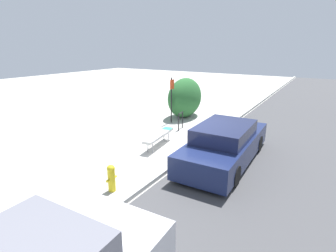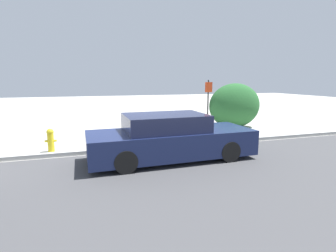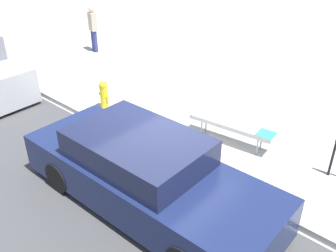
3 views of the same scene
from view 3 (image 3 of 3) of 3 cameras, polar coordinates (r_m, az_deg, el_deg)
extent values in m
plane|color=#ADAAA3|center=(7.91, 0.14, -5.10)|extent=(60.00, 60.00, 0.00)
cube|color=#A8A8A3|center=(7.87, 0.14, -4.71)|extent=(60.00, 0.20, 0.13)
cylinder|color=#99999E|center=(8.66, 5.15, -0.28)|extent=(0.04, 0.04, 0.40)
cylinder|color=#99999E|center=(8.18, 13.44, -3.06)|extent=(0.04, 0.04, 0.40)
cylinder|color=#99999E|center=(8.82, 5.82, 0.25)|extent=(0.04, 0.04, 0.40)
cylinder|color=#99999E|center=(8.34, 13.99, -2.44)|extent=(0.04, 0.04, 0.40)
cube|color=silver|center=(8.35, 9.63, 0.13)|extent=(1.99, 0.59, 0.10)
cube|color=teal|center=(8.07, 14.72, -1.16)|extent=(0.40, 0.40, 0.01)
cylinder|color=black|center=(7.91, 23.75, -4.50)|extent=(0.05, 0.05, 0.80)
cylinder|color=gold|center=(9.98, -9.70, 4.29)|extent=(0.20, 0.20, 0.60)
sphere|color=gold|center=(9.83, -9.88, 6.15)|extent=(0.22, 0.22, 0.22)
cylinder|color=gold|center=(10.05, -10.24, 4.82)|extent=(0.08, 0.07, 0.07)
cylinder|color=gold|center=(9.85, -9.21, 4.38)|extent=(0.08, 0.07, 0.07)
cylinder|color=navy|center=(14.50, -11.29, 12.68)|extent=(0.15, 0.15, 0.78)
cylinder|color=navy|center=(14.35, -11.03, 12.52)|extent=(0.15, 0.15, 0.78)
cube|color=#B7AD99|center=(14.23, -11.44, 15.35)|extent=(0.42, 0.30, 0.65)
sphere|color=beige|center=(14.13, -11.63, 17.05)|extent=(0.22, 0.22, 0.22)
cylinder|color=black|center=(6.50, 11.63, -11.56)|extent=(0.60, 0.19, 0.60)
cylinder|color=black|center=(7.98, -6.95, -2.43)|extent=(0.60, 0.19, 0.60)
cylinder|color=black|center=(7.22, -16.26, -7.47)|extent=(0.60, 0.19, 0.60)
cube|color=#19234C|center=(6.53, -3.20, -8.35)|extent=(4.82, 1.83, 0.72)
cube|color=#1A203E|center=(6.30, -4.61, -3.39)|extent=(2.33, 1.61, 0.50)
cylinder|color=black|center=(11.22, -21.27, 5.57)|extent=(0.61, 0.20, 0.60)
camera|label=1|loc=(11.81, -46.36, 17.53)|focal=28.00mm
camera|label=2|loc=(7.33, -71.28, -9.53)|focal=28.00mm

